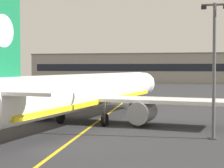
# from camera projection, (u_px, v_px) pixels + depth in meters

# --- Properties ---
(ground_plane) EXTENTS (400.00, 400.00, 0.00)m
(ground_plane) POSITION_uv_depth(u_px,v_px,m) (33.00, 150.00, 28.64)
(ground_plane) COLOR #2D2D30
(taxiway_centreline) EXTENTS (11.87, 179.65, 0.01)m
(taxiway_centreline) POSITION_uv_depth(u_px,v_px,m) (116.00, 108.00, 57.92)
(taxiway_centreline) COLOR yellow
(taxiway_centreline) RESTS_ON ground
(airliner_foreground) EXTENTS (32.36, 41.39, 11.65)m
(airliner_foreground) POSITION_uv_depth(u_px,v_px,m) (89.00, 92.00, 42.72)
(airliner_foreground) COLOR white
(airliner_foreground) RESTS_ON ground
(apron_lamp_post) EXTENTS (2.24, 0.90, 11.52)m
(apron_lamp_post) POSITION_uv_depth(u_px,v_px,m) (214.00, 68.00, 32.75)
(apron_lamp_post) COLOR #515156
(apron_lamp_post) RESTS_ON ground
(terminal_building) EXTENTS (124.69, 12.40, 11.77)m
(terminal_building) POSITION_uv_depth(u_px,v_px,m) (184.00, 68.00, 152.62)
(terminal_building) COLOR #9E998E
(terminal_building) RESTS_ON ground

